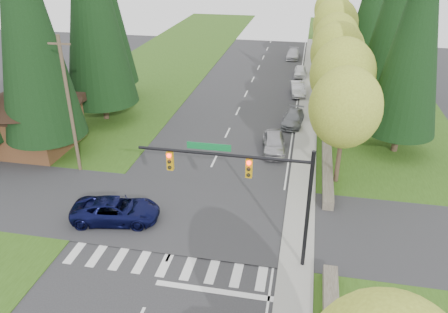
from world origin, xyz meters
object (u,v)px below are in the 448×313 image
(parked_car_a, at_px, (274,143))
(parked_car_e, at_px, (293,54))
(suv_navy, at_px, (116,210))
(parked_car_b, at_px, (293,118))
(parked_car_d, at_px, (300,71))
(parked_car_c, at_px, (298,89))

(parked_car_a, relative_size, parked_car_e, 1.04)
(suv_navy, relative_size, parked_car_b, 1.25)
(suv_navy, xyz_separation_m, parked_car_d, (9.76, 33.49, -0.10))
(parked_car_a, distance_m, parked_car_b, 6.12)
(suv_navy, distance_m, parked_car_c, 28.03)
(suv_navy, height_order, parked_car_c, suv_navy)
(suv_navy, relative_size, parked_car_a, 1.20)
(suv_navy, bearing_deg, parked_car_a, -46.30)
(parked_car_c, xyz_separation_m, parked_car_e, (-1.40, 16.07, -0.07))
(parked_car_b, xyz_separation_m, parked_car_c, (0.00, 8.75, 0.07))
(parked_car_c, relative_size, parked_car_d, 1.11)
(parked_car_c, xyz_separation_m, parked_car_d, (0.00, 7.21, -0.05))
(parked_car_a, xyz_separation_m, parked_car_e, (-0.19, 30.82, -0.14))
(parked_car_a, xyz_separation_m, parked_car_d, (1.21, 21.96, -0.12))
(parked_car_a, xyz_separation_m, parked_car_b, (1.21, 5.99, -0.14))
(parked_car_c, bearing_deg, suv_navy, -118.00)
(parked_car_d, height_order, parked_car_e, parked_car_d)
(parked_car_d, bearing_deg, parked_car_c, -91.65)
(suv_navy, distance_m, parked_car_e, 43.17)
(parked_car_b, relative_size, parked_car_d, 1.13)
(parked_car_c, distance_m, parked_car_e, 16.13)
(parked_car_e, bearing_deg, parked_car_b, -86.05)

